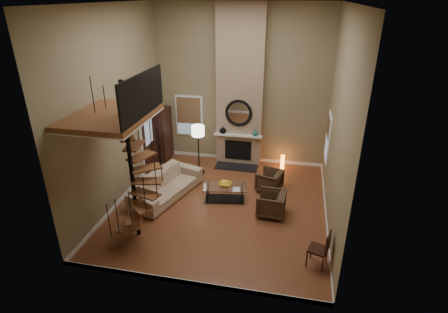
% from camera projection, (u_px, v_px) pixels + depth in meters
% --- Properties ---
extents(ground, '(6.00, 6.50, 0.01)m').
position_uv_depth(ground, '(221.00, 205.00, 10.59)').
color(ground, brown).
rests_on(ground, ground).
extents(back_wall, '(6.00, 0.02, 5.50)m').
position_uv_depth(back_wall, '(241.00, 87.00, 12.34)').
color(back_wall, '#8C7E5A').
rests_on(back_wall, ground).
extents(front_wall, '(6.00, 0.02, 5.50)m').
position_uv_depth(front_wall, '(183.00, 171.00, 6.55)').
color(front_wall, '#8C7E5A').
rests_on(front_wall, ground).
extents(left_wall, '(0.02, 6.50, 5.50)m').
position_uv_depth(left_wall, '(116.00, 109.00, 10.01)').
color(left_wall, '#8C7E5A').
rests_on(left_wall, ground).
extents(right_wall, '(0.02, 6.50, 5.50)m').
position_uv_depth(right_wall, '(339.00, 124.00, 8.89)').
color(right_wall, '#8C7E5A').
rests_on(right_wall, ground).
extents(ceiling, '(6.00, 6.50, 0.01)m').
position_uv_depth(ceiling, '(220.00, 3.00, 8.30)').
color(ceiling, silver).
rests_on(ceiling, back_wall).
extents(baseboard_back, '(6.00, 0.02, 0.12)m').
position_uv_depth(baseboard_back, '(240.00, 158.00, 13.45)').
color(baseboard_back, white).
rests_on(baseboard_back, ground).
extents(baseboard_front, '(6.00, 0.02, 0.12)m').
position_uv_depth(baseboard_front, '(189.00, 282.00, 7.68)').
color(baseboard_front, white).
rests_on(baseboard_front, ground).
extents(baseboard_left, '(0.02, 6.50, 0.12)m').
position_uv_depth(baseboard_left, '(127.00, 193.00, 11.12)').
color(baseboard_left, white).
rests_on(baseboard_left, ground).
extents(baseboard_right, '(0.02, 6.50, 0.12)m').
position_uv_depth(baseboard_right, '(326.00, 215.00, 10.01)').
color(baseboard_right, white).
rests_on(baseboard_right, ground).
extents(chimney_breast, '(1.60, 0.38, 5.50)m').
position_uv_depth(chimney_breast, '(240.00, 89.00, 12.17)').
color(chimney_breast, '#9A7E64').
rests_on(chimney_breast, ground).
extents(hearth, '(1.50, 0.60, 0.04)m').
position_uv_depth(hearth, '(236.00, 167.00, 12.87)').
color(hearth, black).
rests_on(hearth, ground).
extents(firebox, '(0.95, 0.02, 0.72)m').
position_uv_depth(firebox, '(238.00, 150.00, 12.91)').
color(firebox, black).
rests_on(firebox, chimney_breast).
extents(mantel, '(1.70, 0.18, 0.06)m').
position_uv_depth(mantel, '(238.00, 135.00, 12.59)').
color(mantel, white).
rests_on(mantel, chimney_breast).
extents(mirror_frame, '(0.94, 0.10, 0.94)m').
position_uv_depth(mirror_frame, '(239.00, 113.00, 12.31)').
color(mirror_frame, black).
rests_on(mirror_frame, chimney_breast).
extents(mirror_disc, '(0.80, 0.01, 0.80)m').
position_uv_depth(mirror_disc, '(239.00, 113.00, 12.32)').
color(mirror_disc, white).
rests_on(mirror_disc, chimney_breast).
extents(vase_left, '(0.24, 0.24, 0.25)m').
position_uv_depth(vase_left, '(223.00, 130.00, 12.66)').
color(vase_left, black).
rests_on(vase_left, mantel).
extents(vase_right, '(0.20, 0.20, 0.21)m').
position_uv_depth(vase_right, '(255.00, 133.00, 12.45)').
color(vase_right, '#1C635A').
rests_on(vase_right, mantel).
extents(window_back, '(1.02, 0.06, 1.52)m').
position_uv_depth(window_back, '(189.00, 115.00, 13.14)').
color(window_back, white).
rests_on(window_back, back_wall).
extents(window_right, '(0.06, 1.02, 1.52)m').
position_uv_depth(window_right, '(328.00, 137.00, 11.14)').
color(window_right, white).
rests_on(window_right, right_wall).
extents(entry_door, '(0.10, 1.05, 2.16)m').
position_uv_depth(entry_door, '(148.00, 142.00, 12.31)').
color(entry_door, white).
rests_on(entry_door, ground).
extents(loft, '(1.70, 2.20, 1.09)m').
position_uv_depth(loft, '(115.00, 114.00, 8.02)').
color(loft, brown).
rests_on(loft, left_wall).
extents(spiral_stair, '(1.47, 1.47, 4.06)m').
position_uv_depth(spiral_stair, '(133.00, 173.00, 8.59)').
color(spiral_stair, black).
rests_on(spiral_stair, ground).
extents(hutch, '(0.42, 0.88, 1.98)m').
position_uv_depth(hutch, '(163.00, 135.00, 13.19)').
color(hutch, black).
rests_on(hutch, ground).
extents(sofa, '(1.70, 2.74, 0.75)m').
position_uv_depth(sofa, '(166.00, 184.00, 10.92)').
color(sofa, tan).
rests_on(sofa, ground).
extents(armchair_near, '(0.91, 0.90, 0.66)m').
position_uv_depth(armchair_near, '(271.00, 181.00, 11.20)').
color(armchair_near, '#483321').
rests_on(armchair_near, ground).
extents(armchair_far, '(0.81, 0.79, 0.70)m').
position_uv_depth(armchair_far, '(273.00, 204.00, 9.98)').
color(armchair_far, '#483321').
rests_on(armchair_far, ground).
extents(coffee_table, '(1.35, 0.83, 0.46)m').
position_uv_depth(coffee_table, '(225.00, 191.00, 10.76)').
color(coffee_table, silver).
rests_on(coffee_table, ground).
extents(bowl, '(0.39, 0.39, 0.10)m').
position_uv_depth(bowl, '(225.00, 184.00, 10.72)').
color(bowl, gold).
rests_on(bowl, coffee_table).
extents(book, '(0.25, 0.31, 0.03)m').
position_uv_depth(book, '(235.00, 190.00, 10.49)').
color(book, gray).
rests_on(book, coffee_table).
extents(floor_lamp, '(0.43, 0.43, 1.75)m').
position_uv_depth(floor_lamp, '(198.00, 135.00, 11.93)').
color(floor_lamp, black).
rests_on(floor_lamp, ground).
extents(accent_lamp, '(0.14, 0.14, 0.50)m').
position_uv_depth(accent_lamp, '(282.00, 162.00, 12.71)').
color(accent_lamp, orange).
rests_on(accent_lamp, ground).
extents(side_chair, '(0.52, 0.50, 0.92)m').
position_uv_depth(side_chair, '(322.00, 247.00, 8.01)').
color(side_chair, black).
rests_on(side_chair, ground).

